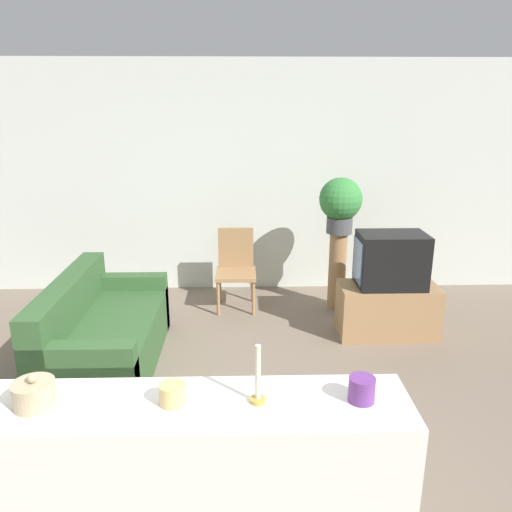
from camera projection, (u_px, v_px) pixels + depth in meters
ground_plane at (185, 487)px, 3.00m from camera, size 14.00×14.00×0.00m
wall_back at (212, 179)px, 5.88m from camera, size 9.00×0.06×2.70m
couch at (103, 336)px, 4.31m from camera, size 0.82×1.65×0.80m
tv_stand at (387, 310)px, 4.91m from camera, size 0.95×0.45×0.52m
television at (391, 260)px, 4.76m from camera, size 0.65×0.42×0.52m
wooden_chair at (236, 266)px, 5.56m from camera, size 0.44×0.44×0.88m
plant_stand at (337, 271)px, 5.51m from camera, size 0.19×0.19×0.87m
potted_plant at (341, 202)px, 5.29m from camera, size 0.46×0.46×0.60m
foreground_counter at (167, 492)px, 2.32m from camera, size 2.20×0.44×0.95m
decorative_bowl at (34, 394)px, 2.15m from camera, size 0.18×0.18×0.15m
candle_jar at (172, 394)px, 2.17m from camera, size 0.12×0.12×0.09m
candlestick at (258, 383)px, 2.16m from camera, size 0.07×0.07×0.28m
coffee_tin at (362, 389)px, 2.18m from camera, size 0.12×0.12×0.11m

